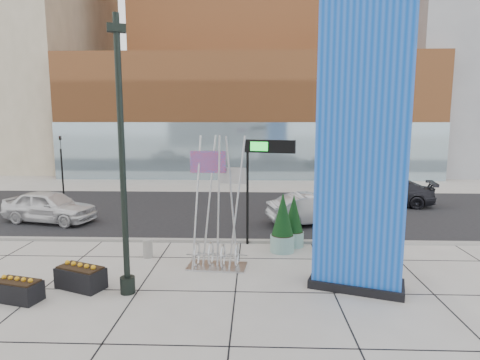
{
  "coord_description": "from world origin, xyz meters",
  "views": [
    {
      "loc": [
        1.55,
        -12.6,
        5.21
      ],
      "look_at": [
        1.04,
        2.0,
        3.01
      ],
      "focal_mm": 30.0,
      "sensor_mm": 36.0,
      "label": 1
    }
  ],
  "objects_px": {
    "blue_pylon": "(362,142)",
    "public_art_sculpture": "(217,233)",
    "lamp_post": "(123,185)",
    "car_silver_mid": "(315,209)",
    "car_white_west": "(50,207)",
    "overhead_street_sign": "(266,155)",
    "concrete_bollard": "(148,248)"
  },
  "relations": [
    {
      "from": "blue_pylon",
      "to": "public_art_sculpture",
      "type": "relative_size",
      "value": 1.99
    },
    {
      "from": "lamp_post",
      "to": "car_silver_mid",
      "type": "xyz_separation_m",
      "value": [
        6.87,
        8.33,
        -2.55
      ]
    },
    {
      "from": "car_white_west",
      "to": "car_silver_mid",
      "type": "xyz_separation_m",
      "value": [
        13.51,
        0.03,
        -0.04
      ]
    },
    {
      "from": "lamp_post",
      "to": "overhead_street_sign",
      "type": "bearing_deg",
      "value": 49.2
    },
    {
      "from": "overhead_street_sign",
      "to": "car_silver_mid",
      "type": "xyz_separation_m",
      "value": [
        2.56,
        3.34,
        -3.02
      ]
    },
    {
      "from": "lamp_post",
      "to": "car_silver_mid",
      "type": "relative_size",
      "value": 1.73
    },
    {
      "from": "concrete_bollard",
      "to": "blue_pylon",
      "type": "bearing_deg",
      "value": -19.36
    },
    {
      "from": "public_art_sculpture",
      "to": "car_silver_mid",
      "type": "height_order",
      "value": "public_art_sculpture"
    },
    {
      "from": "lamp_post",
      "to": "overhead_street_sign",
      "type": "xyz_separation_m",
      "value": [
        4.3,
        4.99,
        0.46
      ]
    },
    {
      "from": "public_art_sculpture",
      "to": "concrete_bollard",
      "type": "relative_size",
      "value": 6.69
    },
    {
      "from": "blue_pylon",
      "to": "lamp_post",
      "type": "distance_m",
      "value": 7.17
    },
    {
      "from": "lamp_post",
      "to": "concrete_bollard",
      "type": "xyz_separation_m",
      "value": [
        -0.22,
        3.19,
        -2.97
      ]
    },
    {
      "from": "blue_pylon",
      "to": "public_art_sculpture",
      "type": "bearing_deg",
      "value": 179.3
    },
    {
      "from": "blue_pylon",
      "to": "lamp_post",
      "type": "relative_size",
      "value": 1.16
    },
    {
      "from": "blue_pylon",
      "to": "car_white_west",
      "type": "bearing_deg",
      "value": 169.79
    },
    {
      "from": "lamp_post",
      "to": "car_white_west",
      "type": "height_order",
      "value": "lamp_post"
    },
    {
      "from": "public_art_sculpture",
      "to": "overhead_street_sign",
      "type": "distance_m",
      "value": 4.14
    },
    {
      "from": "overhead_street_sign",
      "to": "car_white_west",
      "type": "distance_m",
      "value": 11.81
    },
    {
      "from": "blue_pylon",
      "to": "lamp_post",
      "type": "height_order",
      "value": "blue_pylon"
    },
    {
      "from": "blue_pylon",
      "to": "car_white_west",
      "type": "relative_size",
      "value": 1.97
    },
    {
      "from": "car_silver_mid",
      "to": "public_art_sculpture",
      "type": "bearing_deg",
      "value": 130.54
    },
    {
      "from": "public_art_sculpture",
      "to": "blue_pylon",
      "type": "bearing_deg",
      "value": -14.25
    },
    {
      "from": "concrete_bollard",
      "to": "car_white_west",
      "type": "distance_m",
      "value": 8.21
    },
    {
      "from": "public_art_sculpture",
      "to": "car_silver_mid",
      "type": "xyz_separation_m",
      "value": [
        4.34,
        6.07,
        -0.47
      ]
    },
    {
      "from": "lamp_post",
      "to": "car_white_west",
      "type": "bearing_deg",
      "value": 128.67
    },
    {
      "from": "concrete_bollard",
      "to": "overhead_street_sign",
      "type": "xyz_separation_m",
      "value": [
        4.53,
        1.8,
        3.44
      ]
    },
    {
      "from": "car_white_west",
      "to": "car_silver_mid",
      "type": "relative_size",
      "value": 1.02
    },
    {
      "from": "car_silver_mid",
      "to": "blue_pylon",
      "type": "bearing_deg",
      "value": 167.37
    },
    {
      "from": "concrete_bollard",
      "to": "overhead_street_sign",
      "type": "distance_m",
      "value": 5.96
    },
    {
      "from": "blue_pylon",
      "to": "car_silver_mid",
      "type": "distance_m",
      "value": 8.57
    },
    {
      "from": "car_white_west",
      "to": "concrete_bollard",
      "type": "bearing_deg",
      "value": -115.53
    },
    {
      "from": "lamp_post",
      "to": "public_art_sculpture",
      "type": "relative_size",
      "value": 1.72
    }
  ]
}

